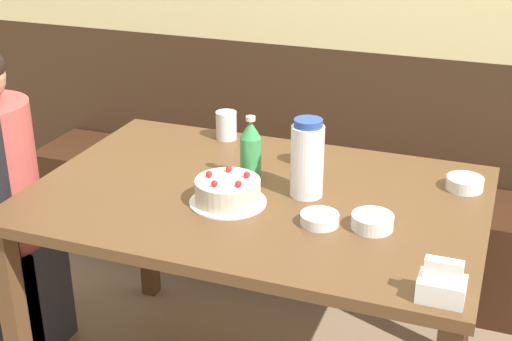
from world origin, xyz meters
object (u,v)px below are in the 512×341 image
(soju_bottle, at_px, (251,151))
(glass_tumbler_short, at_px, (303,152))
(bench_seat, at_px, (323,228))
(water_pitcher, at_px, (307,159))
(glass_water_tall, at_px, (226,125))
(birthday_cake, at_px, (228,192))
(bowl_soup_white, at_px, (320,219))
(bowl_side_dish, at_px, (465,183))
(napkin_holder, at_px, (442,285))
(bowl_rice_small, at_px, (372,222))

(soju_bottle, distance_m, glass_tumbler_short, 0.24)
(bench_seat, relative_size, water_pitcher, 11.29)
(water_pitcher, relative_size, glass_water_tall, 2.37)
(bench_seat, height_order, birthday_cake, birthday_cake)
(bowl_soup_white, relative_size, glass_tumbler_short, 1.42)
(bowl_side_dish, relative_size, glass_tumbler_short, 1.49)
(glass_water_tall, distance_m, glass_tumbler_short, 0.35)
(napkin_holder, distance_m, bowl_rice_small, 0.36)
(soju_bottle, bearing_deg, bench_seat, 86.11)
(birthday_cake, distance_m, glass_water_tall, 0.53)
(soju_bottle, relative_size, glass_water_tall, 2.09)
(bench_seat, distance_m, bowl_soup_white, 1.14)
(bowl_side_dish, relative_size, glass_water_tall, 1.11)
(bowl_side_dish, bearing_deg, napkin_holder, -89.22)
(soju_bottle, height_order, bowl_side_dish, soju_bottle)
(bench_seat, height_order, bowl_soup_white, bowl_soup_white)
(birthday_cake, height_order, napkin_holder, napkin_holder)
(glass_tumbler_short, bearing_deg, napkin_holder, -50.90)
(bowl_soup_white, bearing_deg, bowl_side_dish, 46.89)
(water_pitcher, xyz_separation_m, glass_water_tall, (-0.41, 0.36, -0.07))
(soju_bottle, distance_m, bowl_side_dish, 0.67)
(bench_seat, relative_size, bowl_side_dish, 24.12)
(napkin_holder, relative_size, bowl_side_dish, 0.96)
(birthday_cake, xyz_separation_m, bowl_soup_white, (0.29, -0.03, -0.02))
(bowl_side_dish, bearing_deg, birthday_cake, -151.85)
(water_pitcher, relative_size, soju_bottle, 1.13)
(bowl_soup_white, distance_m, bowl_side_dish, 0.52)
(bench_seat, distance_m, bowl_side_dish, 1.00)
(soju_bottle, relative_size, bowl_side_dish, 1.89)
(bench_seat, bearing_deg, birthday_cake, -93.49)
(bowl_rice_small, height_order, glass_water_tall, glass_water_tall)
(bench_seat, relative_size, birthday_cake, 11.93)
(soju_bottle, bearing_deg, birthday_cake, -91.79)
(bowl_rice_small, xyz_separation_m, bowl_side_dish, (0.21, 0.36, -0.00))
(bowl_side_dish, xyz_separation_m, glass_water_tall, (-0.86, 0.14, 0.03))
(birthday_cake, bearing_deg, glass_tumbler_short, 72.27)
(bowl_rice_small, bearing_deg, bowl_soup_white, -169.41)
(soju_bottle, xyz_separation_m, bowl_soup_white, (0.29, -0.21, -0.09))
(napkin_holder, distance_m, glass_tumbler_short, 0.86)
(napkin_holder, distance_m, bowl_soup_white, 0.45)
(bowl_rice_small, distance_m, glass_tumbler_short, 0.50)
(water_pitcher, relative_size, bowl_side_dish, 2.14)
(glass_tumbler_short, bearing_deg, glass_water_tall, 160.20)
(bowl_rice_small, bearing_deg, bench_seat, 112.17)
(birthday_cake, distance_m, water_pitcher, 0.26)
(bowl_soup_white, bearing_deg, water_pitcher, 118.19)
(birthday_cake, xyz_separation_m, glass_water_tall, (-0.21, 0.49, 0.01))
(bench_seat, height_order, napkin_holder, napkin_holder)
(bench_seat, xyz_separation_m, glass_tumbler_short, (0.06, -0.56, 0.58))
(water_pitcher, height_order, bowl_rice_small, water_pitcher)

